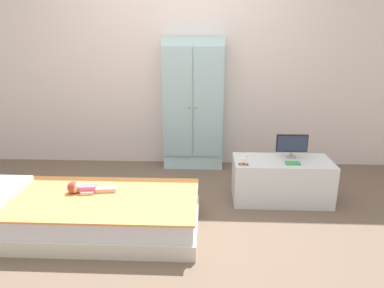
% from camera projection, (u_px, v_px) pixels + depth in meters
% --- Properties ---
extents(ground_plane, '(10.00, 10.00, 0.02)m').
position_uv_depth(ground_plane, '(170.00, 226.00, 2.92)').
color(ground_plane, brown).
extents(back_wall, '(6.40, 0.05, 2.70)m').
position_uv_depth(back_wall, '(182.00, 50.00, 4.03)').
color(back_wall, silver).
rests_on(back_wall, ground_plane).
extents(bed, '(1.82, 0.84, 0.28)m').
position_uv_depth(bed, '(85.00, 213.00, 2.83)').
color(bed, silver).
rests_on(bed, ground_plane).
extents(doll, '(0.39, 0.15, 0.10)m').
position_uv_depth(doll, '(82.00, 188.00, 2.86)').
color(doll, '#D6668E').
rests_on(doll, bed).
extents(wardrobe, '(0.69, 0.28, 1.50)m').
position_uv_depth(wardrobe, '(193.00, 105.00, 4.03)').
color(wardrobe, silver).
rests_on(wardrobe, ground_plane).
extents(tv_stand, '(0.90, 0.43, 0.40)m').
position_uv_depth(tv_stand, '(281.00, 180.00, 3.32)').
color(tv_stand, silver).
rests_on(tv_stand, ground_plane).
extents(tv_monitor, '(0.29, 0.10, 0.23)m').
position_uv_depth(tv_monitor, '(292.00, 144.00, 3.29)').
color(tv_monitor, '#99999E').
rests_on(tv_monitor, tv_stand).
extents(rocking_horse_toy, '(0.09, 0.04, 0.11)m').
position_uv_depth(rocking_horse_toy, '(244.00, 160.00, 3.12)').
color(rocking_horse_toy, '#8E6642').
rests_on(rocking_horse_toy, tv_stand).
extents(book_green, '(0.13, 0.08, 0.01)m').
position_uv_depth(book_green, '(293.00, 163.00, 3.16)').
color(book_green, '#429E51').
rests_on(book_green, tv_stand).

